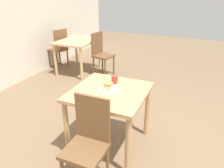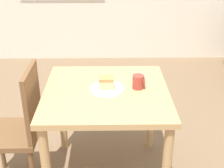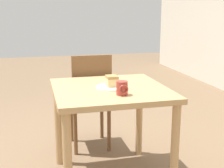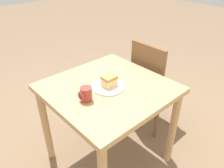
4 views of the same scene
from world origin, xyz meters
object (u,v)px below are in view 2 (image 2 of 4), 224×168
chair_near_window (20,126)px  coffee_mug (139,82)px  dining_table_near (106,106)px  cake_slice (106,83)px  plate (107,89)px

chair_near_window → coffee_mug: chair_near_window is taller
chair_near_window → coffee_mug: (0.84, 0.08, 0.31)m
dining_table_near → coffee_mug: coffee_mug is taller
dining_table_near → cake_slice: bearing=83.5°
dining_table_near → chair_near_window: 0.63m
cake_slice → plate: bearing=-17.5°
cake_slice → coffee_mug: 0.22m
coffee_mug → plate: bearing=-175.0°
plate → coffee_mug: size_ratio=2.49×
dining_table_near → coffee_mug: bearing=7.9°
plate → chair_near_window: bearing=-174.8°
cake_slice → coffee_mug: (0.22, 0.02, -0.00)m
chair_near_window → coffee_mug: 0.90m
dining_table_near → cake_slice: 0.18m
chair_near_window → cake_slice: 0.69m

